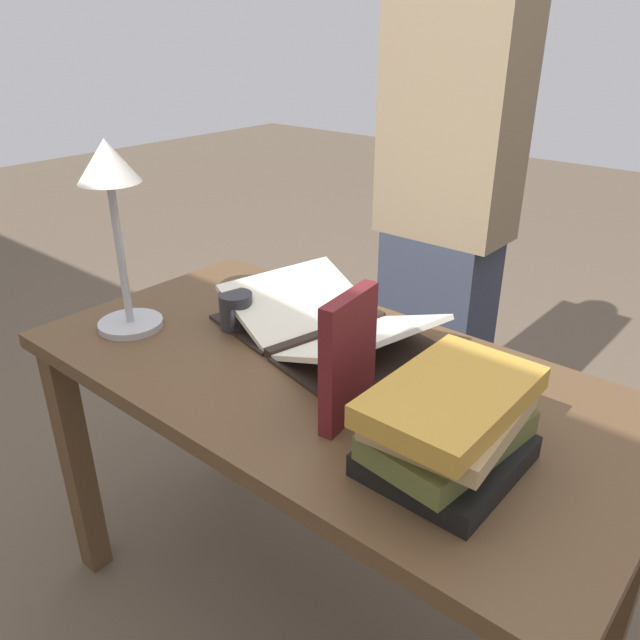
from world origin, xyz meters
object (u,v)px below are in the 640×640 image
(book_stack_tall, at_px, (449,427))
(reading_lamp, at_px, (112,196))
(coffee_mug, at_px, (236,311))
(person_reader, at_px, (444,223))
(open_book, at_px, (328,326))
(book_standing_upright, at_px, (348,359))

(book_stack_tall, relative_size, reading_lamp, 0.69)
(book_stack_tall, height_order, coffee_mug, book_stack_tall)
(book_stack_tall, distance_m, reading_lamp, 0.85)
(book_stack_tall, bearing_deg, reading_lamp, 2.07)
(coffee_mug, height_order, person_reader, person_reader)
(book_stack_tall, relative_size, coffee_mug, 3.14)
(book_stack_tall, height_order, person_reader, person_reader)
(person_reader, bearing_deg, reading_lamp, -112.70)
(book_stack_tall, bearing_deg, coffee_mug, -11.61)
(reading_lamp, xyz_separation_m, coffee_mug, (-0.19, -0.16, -0.27))
(reading_lamp, xyz_separation_m, person_reader, (-0.35, -0.83, -0.18))
(open_book, height_order, book_stack_tall, book_stack_tall)
(open_book, relative_size, book_standing_upright, 2.33)
(open_book, relative_size, person_reader, 0.33)
(coffee_mug, bearing_deg, reading_lamp, 39.50)
(open_book, distance_m, coffee_mug, 0.22)
(open_book, bearing_deg, book_standing_upright, 148.67)
(open_book, relative_size, reading_lamp, 1.31)
(open_book, height_order, person_reader, person_reader)
(person_reader, bearing_deg, coffee_mug, -102.92)
(coffee_mug, relative_size, person_reader, 0.06)
(book_standing_upright, bearing_deg, coffee_mug, -23.15)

